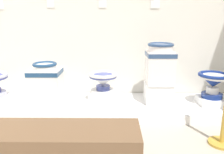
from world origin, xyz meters
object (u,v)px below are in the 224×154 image
Objects in this scene: antique_toilet_broad_patterned at (160,63)px; antique_toilet_slender_white at (213,81)px; plinth_block_squat_floral at (103,97)px; plinth_block_slender_white at (211,101)px; plinth_block_rightmost at (47,102)px; info_placard_second at (50,2)px; info_placard_third at (103,2)px; info_placard_fourth at (155,3)px; plinth_block_broad_patterned at (158,93)px; antique_toilet_squat_floral at (103,80)px; antique_toilet_rightmost at (46,81)px.

antique_toilet_broad_patterned reaches higher than antique_toilet_slender_white.
plinth_block_squat_floral reaches higher than plinth_block_slender_white.
plinth_block_rightmost is 2.85× the size of info_placard_second.
antique_toilet_broad_patterned is 1.09m from info_placard_third.
info_placard_fourth is at bearing 27.77° from plinth_block_squat_floral.
plinth_block_broad_patterned is 0.67× the size of antique_toilet_broad_patterned.
info_placard_second is 1.36m from info_placard_fourth.
plinth_block_broad_patterned is 0.38m from antique_toilet_broad_patterned.
plinth_block_rightmost is 2.83× the size of info_placard_fourth.
plinth_block_rightmost is 1.46m from antique_toilet_broad_patterned.
info_placard_third reaches higher than plinth_block_slender_white.
info_placard_fourth reaches higher than antique_toilet_squat_floral.
plinth_block_rightmost is 1.06× the size of antique_toilet_slender_white.
info_placard_second is (-1.39, 0.39, 1.11)m from plinth_block_broad_patterned.
plinth_block_slender_white is 1.86m from info_placard_third.
antique_toilet_slender_white is (2.02, 0.01, 0.26)m from plinth_block_rightmost.
antique_toilet_broad_patterned is at bearing -15.77° from info_placard_second.
antique_toilet_broad_patterned is at bearing 174.40° from antique_toilet_slender_white.
plinth_block_rightmost is at bearing -161.15° from info_placard_fourth.
plinth_block_rightmost is at bearing -179.75° from plinth_block_slender_white.
info_placard_fourth reaches higher than plinth_block_rightmost.
antique_toilet_squat_floral reaches higher than plinth_block_squat_floral.
plinth_block_slender_white is 2.24× the size of info_placard_fourth.
antique_toilet_broad_patterned is (1.38, 0.07, 0.21)m from antique_toilet_rightmost.
antique_toilet_rightmost is 1.71m from info_placard_fourth.
antique_toilet_rightmost reaches higher than antique_toilet_squat_floral.
antique_toilet_squat_floral is 1.36m from plinth_block_slender_white.
info_placard_second is at bearing 90.82° from antique_toilet_rightmost.
plinth_block_rightmost is at bearing -145.42° from info_placard_third.
info_placard_fourth reaches higher than antique_toilet_rightmost.
plinth_block_broad_patterned is 0.65m from plinth_block_slender_white.
antique_toilet_slender_white is 2.28m from info_placard_second.
info_placard_third reaches higher than plinth_block_broad_patterned.
antique_toilet_squat_floral is (0.69, 0.11, -0.02)m from antique_toilet_rightmost.
antique_toilet_broad_patterned is (0.00, 0.00, 0.38)m from plinth_block_broad_patterned.
plinth_block_broad_patterned is at bearing -28.94° from info_placard_third.
info_placard_second is 1.04× the size of info_placard_third.
plinth_block_squat_floral is at bearing 175.65° from plinth_block_slender_white.
plinth_block_rightmost is at bearing -170.87° from plinth_block_squat_floral.
antique_toilet_broad_patterned is 3.58× the size of info_placard_second.
plinth_block_squat_floral is 1.10× the size of antique_toilet_squat_floral.
antique_toilet_slender_white is at bearing 45.00° from plinth_block_slender_white.
plinth_block_broad_patterned is at bearing -3.18° from antique_toilet_squat_floral.
plinth_block_broad_patterned is 1.37m from info_placard_third.
antique_toilet_squat_floral reaches higher than plinth_block_broad_patterned.
info_placard_third is 0.96× the size of info_placard_fourth.
info_placard_second is (-2.03, 0.45, 1.19)m from plinth_block_slender_white.
antique_toilet_broad_patterned is 1.59× the size of plinth_block_slender_white.
info_placard_second is (-0.69, 0.35, 0.96)m from antique_toilet_squat_floral.
plinth_block_broad_patterned is 0.89× the size of antique_toilet_slender_white.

